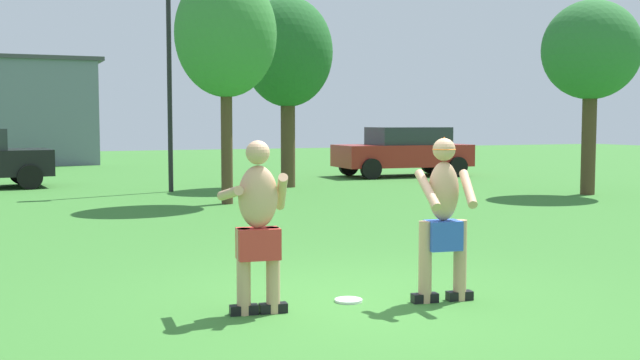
% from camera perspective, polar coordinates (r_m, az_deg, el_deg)
% --- Properties ---
extents(ground_plane, '(80.00, 80.00, 0.00)m').
position_cam_1_polar(ground_plane, '(7.68, 2.95, -9.06)').
color(ground_plane, '#38752D').
extents(player_with_cap, '(0.66, 0.58, 1.63)m').
position_cam_1_polar(player_with_cap, '(7.66, 9.14, -2.43)').
color(player_with_cap, black).
rests_on(player_with_cap, ground_plane).
extents(player_in_red, '(0.64, 0.60, 1.61)m').
position_cam_1_polar(player_in_red, '(7.12, -4.61, -3.22)').
color(player_in_red, black).
rests_on(player_in_red, ground_plane).
extents(frisbee, '(0.28, 0.28, 0.03)m').
position_cam_1_polar(frisbee, '(7.72, 2.13, -8.89)').
color(frisbee, white).
rests_on(frisbee, ground_plane).
extents(car_red_mid_lot, '(4.39, 2.20, 1.58)m').
position_cam_1_polar(car_red_mid_lot, '(24.99, 6.24, 2.18)').
color(car_red_mid_lot, maroon).
rests_on(car_red_mid_lot, ground_plane).
extents(lamp_post, '(0.60, 0.24, 6.11)m').
position_cam_1_polar(lamp_post, '(19.81, -11.13, 9.90)').
color(lamp_post, black).
rests_on(lamp_post, ground_plane).
extents(tree_left_field, '(2.41, 2.41, 5.08)m').
position_cam_1_polar(tree_left_field, '(20.81, -2.41, 9.32)').
color(tree_left_field, '#4C3823').
rests_on(tree_left_field, ground_plane).
extents(tree_behind_players, '(2.33, 2.33, 4.67)m').
position_cam_1_polar(tree_behind_players, '(19.78, 19.43, 8.94)').
color(tree_behind_players, '#4C3823').
rests_on(tree_behind_players, ground_plane).
extents(tree_near_building, '(2.17, 2.17, 4.97)m').
position_cam_1_polar(tree_near_building, '(16.72, -6.99, 10.60)').
color(tree_near_building, '#4C3823').
rests_on(tree_near_building, ground_plane).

